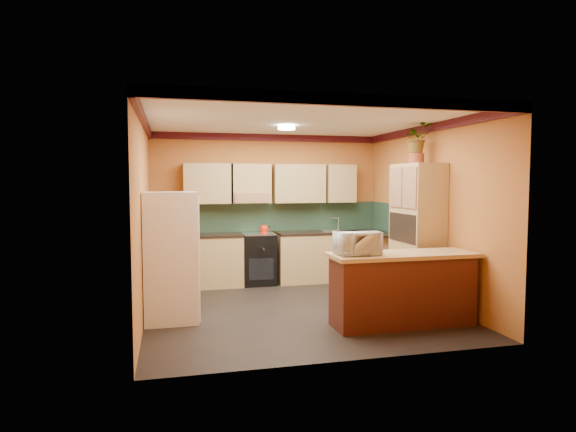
% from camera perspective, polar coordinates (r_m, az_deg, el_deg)
% --- Properties ---
extents(room_shell, '(4.24, 4.24, 2.72)m').
position_cam_1_polar(room_shell, '(7.13, 0.60, 6.14)').
color(room_shell, black).
rests_on(room_shell, ground).
extents(base_cabinets_back, '(3.65, 0.60, 0.88)m').
position_cam_1_polar(base_cabinets_back, '(8.80, 0.47, -5.04)').
color(base_cabinets_back, tan).
rests_on(base_cabinets_back, ground).
extents(countertop_back, '(3.65, 0.62, 0.04)m').
position_cam_1_polar(countertop_back, '(8.74, 0.47, -2.06)').
color(countertop_back, black).
rests_on(countertop_back, base_cabinets_back).
extents(stove, '(0.58, 0.58, 0.91)m').
position_cam_1_polar(stove, '(8.66, -3.55, -5.08)').
color(stove, black).
rests_on(stove, ground).
extents(kettle, '(0.20, 0.20, 0.18)m').
position_cam_1_polar(kettle, '(8.56, -2.85, -1.51)').
color(kettle, '#B6230C').
rests_on(kettle, stove).
extents(sink, '(0.48, 0.40, 0.03)m').
position_cam_1_polar(sink, '(8.95, 5.29, -1.70)').
color(sink, silver).
rests_on(sink, countertop_back).
extents(base_cabinets_right, '(0.60, 0.80, 0.88)m').
position_cam_1_polar(base_cabinets_right, '(8.74, 10.41, -5.17)').
color(base_cabinets_right, tan).
rests_on(base_cabinets_right, ground).
extents(countertop_right, '(0.62, 0.80, 0.04)m').
position_cam_1_polar(countertop_right, '(8.67, 10.45, -2.17)').
color(countertop_right, black).
rests_on(countertop_right, base_cabinets_right).
extents(fridge, '(0.68, 0.66, 1.70)m').
position_cam_1_polar(fridge, '(6.51, -13.69, -4.71)').
color(fridge, white).
rests_on(fridge, ground).
extents(pantry, '(0.48, 0.90, 2.10)m').
position_cam_1_polar(pantry, '(7.49, 15.01, -2.06)').
color(pantry, tan).
rests_on(pantry, ground).
extents(fern_pot, '(0.22, 0.22, 0.16)m').
position_cam_1_polar(fern_pot, '(7.50, 14.99, 6.60)').
color(fern_pot, '#953E24').
rests_on(fern_pot, pantry).
extents(fern, '(0.43, 0.38, 0.45)m').
position_cam_1_polar(fern, '(7.52, 15.03, 8.90)').
color(fern, tan).
rests_on(fern, fern_pot).
extents(breakfast_bar, '(1.80, 0.55, 0.88)m').
position_cam_1_polar(breakfast_bar, '(6.38, 13.41, -8.63)').
color(breakfast_bar, '#4F1612').
rests_on(breakfast_bar, ground).
extents(bar_top, '(1.90, 0.65, 0.05)m').
position_cam_1_polar(bar_top, '(6.29, 13.48, -4.50)').
color(bar_top, tan).
rests_on(bar_top, breakfast_bar).
extents(microwave, '(0.53, 0.37, 0.29)m').
position_cam_1_polar(microwave, '(6.01, 8.21, -3.19)').
color(microwave, white).
rests_on(microwave, bar_top).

